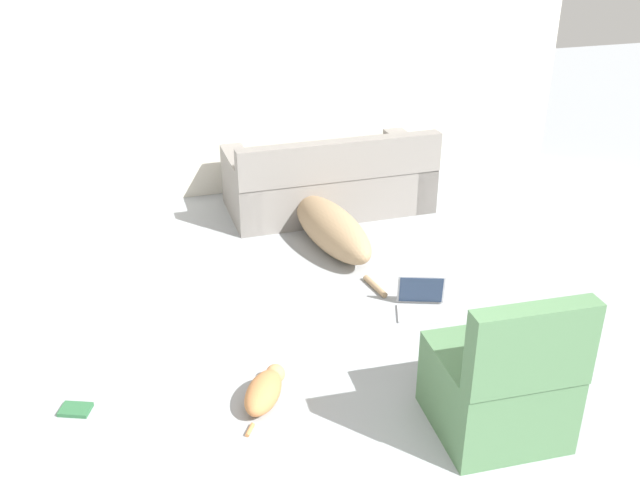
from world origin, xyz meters
The scene contains 7 objects.
wall_back centered at (0.00, 4.73, 1.25)m, with size 7.25×0.06×2.50m.
couch centered at (0.96, 4.05, 0.26)m, with size 1.82×0.89×0.76m.
dog centered at (0.72, 3.34, 0.18)m, with size 0.53×1.72×0.37m.
cat centered at (-0.24, 1.47, 0.08)m, with size 0.37×0.52×0.17m.
laptop_open centered at (1.04, 2.15, 0.08)m, with size 0.40×0.37×0.25m.
book_green centered at (-1.29, 1.71, 0.01)m, with size 0.20×0.17×0.02m.
side_chair centered at (0.91, 0.88, 0.30)m, with size 0.68×0.68×0.92m.
Camera 1 is at (-0.90, -1.76, 2.65)m, focal length 40.00 mm.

